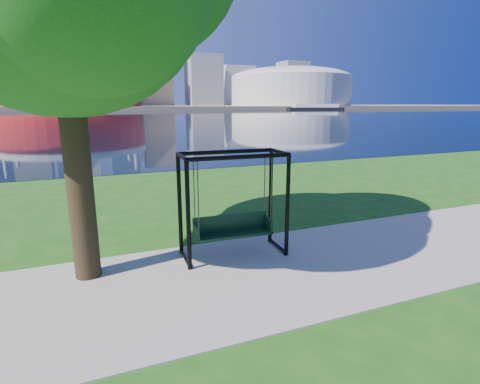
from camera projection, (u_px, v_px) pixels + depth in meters
ground at (236, 267)px, 8.01m from camera, size 900.00×900.00×0.00m
path at (245, 276)px, 7.55m from camera, size 120.00×4.00×0.03m
river at (96, 117)px, 99.90m from camera, size 900.00×180.00×0.02m
far_bank at (88, 107)px, 283.47m from camera, size 900.00×228.00×2.00m
stadium at (68, 84)px, 212.78m from camera, size 83.00×83.00×32.00m
arena at (291, 86)px, 265.73m from camera, size 84.00×84.00×26.56m
skyline at (77, 60)px, 285.93m from camera, size 392.00×66.00×96.50m
swing at (233, 207)px, 8.37m from camera, size 2.37×1.11×2.38m
barge at (315, 107)px, 217.51m from camera, size 33.29×16.69×3.22m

